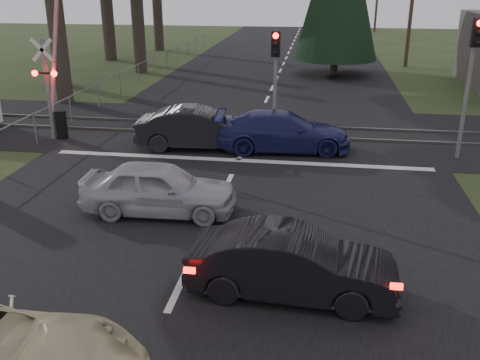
% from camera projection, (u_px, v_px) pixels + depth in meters
% --- Properties ---
extents(ground, '(120.00, 120.00, 0.00)m').
position_uv_depth(ground, '(178.00, 290.00, 10.77)').
color(ground, '#26391A').
rests_on(ground, ground).
extents(road, '(14.00, 100.00, 0.01)m').
position_uv_depth(road, '(245.00, 145.00, 20.01)').
color(road, black).
rests_on(road, ground).
extents(rail_corridor, '(120.00, 8.00, 0.01)m').
position_uv_depth(rail_corridor, '(252.00, 131.00, 21.86)').
color(rail_corridor, black).
rests_on(rail_corridor, ground).
extents(stop_line, '(13.00, 0.35, 0.00)m').
position_uv_depth(stop_line, '(238.00, 160.00, 18.34)').
color(stop_line, silver).
rests_on(stop_line, ground).
extents(rail_near, '(120.00, 0.12, 0.10)m').
position_uv_depth(rail_near, '(250.00, 135.00, 21.10)').
color(rail_near, '#59544C').
rests_on(rail_near, ground).
extents(rail_far, '(120.00, 0.12, 0.10)m').
position_uv_depth(rail_far, '(255.00, 125.00, 22.58)').
color(rail_far, '#59544C').
rests_on(rail_far, ground).
extents(crossing_signal, '(1.62, 0.38, 6.96)m').
position_uv_depth(crossing_signal, '(53.00, 86.00, 20.07)').
color(crossing_signal, slate).
rests_on(crossing_signal, ground).
extents(traffic_signal_right, '(0.68, 0.48, 4.70)m').
position_uv_depth(traffic_signal_right, '(474.00, 62.00, 17.31)').
color(traffic_signal_right, slate).
rests_on(traffic_signal_right, ground).
extents(traffic_signal_center, '(0.32, 0.48, 4.10)m').
position_uv_depth(traffic_signal_center, '(275.00, 67.00, 19.50)').
color(traffic_signal_center, slate).
rests_on(traffic_signal_center, ground).
extents(fence_left, '(0.10, 36.00, 1.20)m').
position_uv_depth(fence_left, '(147.00, 80.00, 32.63)').
color(fence_left, slate).
rests_on(fence_left, ground).
extents(dark_hatchback, '(4.17, 1.66, 1.35)m').
position_uv_depth(dark_hatchback, '(292.00, 264.00, 10.42)').
color(dark_hatchback, black).
rests_on(dark_hatchback, ground).
extents(silver_car, '(4.14, 1.78, 1.39)m').
position_uv_depth(silver_car, '(159.00, 188.00, 14.08)').
color(silver_car, '#ABADB3').
rests_on(silver_car, ground).
extents(blue_sedan, '(5.02, 2.45, 1.41)m').
position_uv_depth(blue_sedan, '(283.00, 131.00, 19.21)').
color(blue_sedan, '#1B1D52').
rests_on(blue_sedan, ground).
extents(dark_car_far, '(4.64, 2.01, 1.48)m').
position_uv_depth(dark_car_far, '(199.00, 128.00, 19.44)').
color(dark_car_far, black).
rests_on(dark_car_far, ground).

